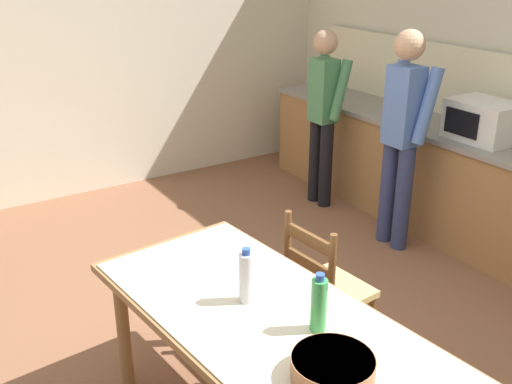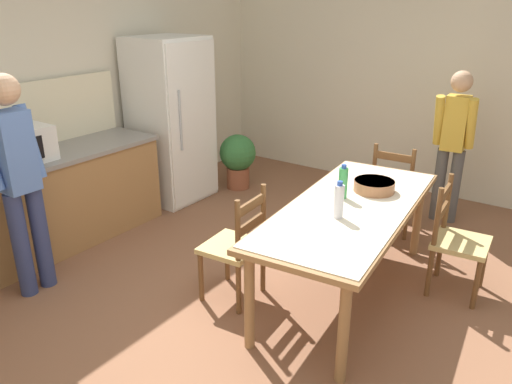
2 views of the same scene
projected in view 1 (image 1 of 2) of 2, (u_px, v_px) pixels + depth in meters
ground_plane at (274, 366)px, 3.49m from camera, size 8.32×8.32×0.00m
wall_left at (77, 42)px, 5.48m from camera, size 0.12×5.20×2.90m
kitchen_counter at (427, 173)px, 5.17m from camera, size 3.62×0.66×0.89m
counter_splashback at (462, 84)px, 5.04m from camera, size 3.58×0.03×0.60m
microwave at (484, 121)px, 4.54m from camera, size 0.50×0.39×0.30m
dining_table at (283, 342)px, 2.59m from camera, size 2.14×1.04×0.76m
bottle_near_centre at (246, 277)px, 2.70m from camera, size 0.07×0.07×0.27m
bottle_off_centre at (319, 304)px, 2.50m from camera, size 0.07×0.07×0.27m
serving_bowl at (333, 367)px, 2.24m from camera, size 0.32×0.32×0.09m
chair_side_far_left at (325, 290)px, 3.43m from camera, size 0.45×0.43×0.91m
person_at_sink at (324, 110)px, 5.36m from camera, size 0.40×0.28×1.60m
person_at_counter at (402, 130)px, 4.56m from camera, size 0.43×0.30×1.72m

